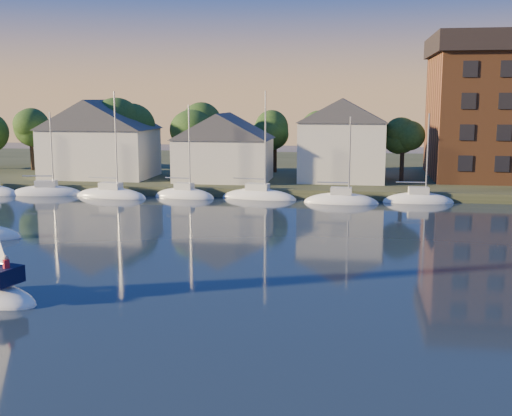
# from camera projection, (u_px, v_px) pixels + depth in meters

# --- Properties ---
(shoreline_land) EXTENTS (160.00, 50.00, 2.00)m
(shoreline_land) POSITION_uv_depth(u_px,v_px,m) (289.00, 173.00, 94.27)
(shoreline_land) COLOR #303820
(shoreline_land) RESTS_ON ground
(wooden_dock) EXTENTS (120.00, 3.00, 1.00)m
(wooden_dock) POSITION_uv_depth(u_px,v_px,m) (267.00, 196.00, 71.86)
(wooden_dock) COLOR brown
(wooden_dock) RESTS_ON ground
(clubhouse_west) EXTENTS (13.65, 9.45, 9.64)m
(clubhouse_west) POSITION_uv_depth(u_px,v_px,m) (100.00, 138.00, 80.02)
(clubhouse_west) COLOR white
(clubhouse_west) RESTS_ON shoreline_land
(clubhouse_centre) EXTENTS (11.55, 8.40, 8.08)m
(clubhouse_centre) POSITION_uv_depth(u_px,v_px,m) (224.00, 146.00, 76.77)
(clubhouse_centre) COLOR white
(clubhouse_centre) RESTS_ON shoreline_land
(clubhouse_east) EXTENTS (10.50, 8.40, 9.80)m
(clubhouse_east) POSITION_uv_depth(u_px,v_px,m) (342.00, 139.00, 76.46)
(clubhouse_east) COLOR white
(clubhouse_east) RESTS_ON shoreline_land
(tree_line) EXTENTS (93.40, 5.40, 8.90)m
(tree_line) POSITION_uv_depth(u_px,v_px,m) (295.00, 127.00, 81.07)
(tree_line) COLOR #342517
(tree_line) RESTS_ON shoreline_land
(moored_fleet) EXTENTS (63.50, 2.40, 12.05)m
(moored_fleet) POSITION_uv_depth(u_px,v_px,m) (156.00, 196.00, 70.73)
(moored_fleet) COLOR white
(moored_fleet) RESTS_ON ground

